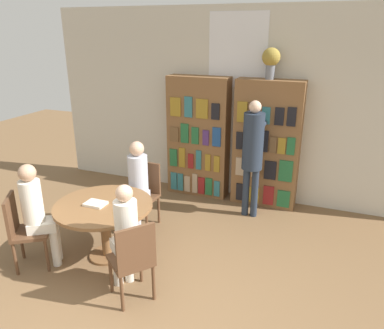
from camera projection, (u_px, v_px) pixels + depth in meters
name	position (u px, v px, depth m)	size (l,w,h in m)	color
wall_back	(236.00, 106.00, 5.92)	(6.40, 0.07, 3.00)	beige
bookshelf_left	(198.00, 137.00, 6.13)	(1.00, 0.34, 1.97)	brown
bookshelf_right	(267.00, 145.00, 5.74)	(1.00, 0.34, 1.97)	brown
flower_vase	(271.00, 60.00, 5.32)	(0.26, 0.26, 0.44)	slate
reading_table	(104.00, 213.00, 4.45)	(1.16, 1.16, 0.71)	brown
chair_near_camera	(23.00, 227.00, 4.30)	(0.55, 0.55, 0.90)	brown
chair_left_side	(144.00, 191.00, 5.26)	(0.42, 0.42, 0.90)	brown
chair_far_side	(133.00, 258.00, 3.73)	(0.56, 0.56, 0.90)	brown
seated_reader_left	(137.00, 181.00, 5.03)	(0.28, 0.38, 1.27)	#B2B7C6
seated_reader_right	(125.00, 233.00, 3.81)	(0.40, 0.38, 1.24)	silver
seated_reader_back	(37.00, 210.00, 4.26)	(0.40, 0.37, 1.27)	silver
librarian_standing	(253.00, 148.00, 5.31)	(0.29, 0.56, 1.74)	#232D3D
open_book_on_table	(96.00, 204.00, 4.38)	(0.24, 0.18, 0.03)	silver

